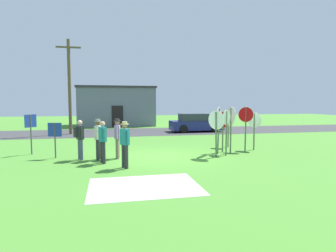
# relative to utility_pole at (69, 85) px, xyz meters

# --- Properties ---
(ground_plane) EXTENTS (80.00, 80.00, 0.00)m
(ground_plane) POSITION_rel_utility_pole_xyz_m (5.10, -10.43, -3.76)
(ground_plane) COLOR #47842D
(street_asphalt) EXTENTS (60.00, 6.40, 0.01)m
(street_asphalt) POSITION_rel_utility_pole_xyz_m (5.10, 0.49, -3.75)
(street_asphalt) COLOR #38383A
(street_asphalt) RESTS_ON ground
(concrete_path) EXTENTS (3.20, 2.40, 0.01)m
(concrete_path) POSITION_rel_utility_pole_xyz_m (3.77, -14.76, -3.75)
(concrete_path) COLOR #ADAAA3
(concrete_path) RESTS_ON ground
(building_background) EXTENTS (7.87, 5.11, 4.06)m
(building_background) POSITION_rel_utility_pole_xyz_m (3.74, 7.82, -1.72)
(building_background) COLOR slate
(building_background) RESTS_ON ground
(utility_pole) EXTENTS (1.80, 0.24, 7.16)m
(utility_pole) POSITION_rel_utility_pole_xyz_m (0.00, 0.00, 0.00)
(utility_pole) COLOR brown
(utility_pole) RESTS_ON ground
(parked_car_on_street) EXTENTS (4.31, 2.04, 1.51)m
(parked_car_on_street) POSITION_rel_utility_pole_xyz_m (9.94, -0.26, -3.07)
(parked_car_on_street) COLOR navy
(parked_car_on_street) RESTS_ON ground
(stop_sign_center_cluster) EXTENTS (0.61, 0.54, 2.23)m
(stop_sign_center_cluster) POSITION_rel_utility_pole_xyz_m (9.52, -9.80, -2.23)
(stop_sign_center_cluster) COLOR #51664C
(stop_sign_center_cluster) RESTS_ON ground
(stop_sign_leaning_right) EXTENTS (0.42, 0.69, 1.93)m
(stop_sign_leaning_right) POSITION_rel_utility_pole_xyz_m (10.10, -9.61, -2.44)
(stop_sign_leaning_right) COLOR #51664C
(stop_sign_leaning_right) RESTS_ON ground
(stop_sign_low_front) EXTENTS (0.55, 0.76, 2.23)m
(stop_sign_low_front) POSITION_rel_utility_pole_xyz_m (7.87, -10.28, -2.22)
(stop_sign_low_front) COLOR #51664C
(stop_sign_low_front) RESTS_ON ground
(stop_sign_rear_right) EXTENTS (0.16, 0.72, 2.24)m
(stop_sign_rear_right) POSITION_rel_utility_pole_xyz_m (8.51, -10.27, -2.23)
(stop_sign_rear_right) COLOR #51664C
(stop_sign_rear_right) RESTS_ON ground
(stop_sign_tallest) EXTENTS (0.58, 0.42, 2.10)m
(stop_sign_tallest) POSITION_rel_utility_pole_xyz_m (8.07, -10.76, -2.33)
(stop_sign_tallest) COLOR #51664C
(stop_sign_tallest) RESTS_ON ground
(stop_sign_nearest) EXTENTS (0.44, 0.65, 1.88)m
(stop_sign_nearest) POSITION_rel_utility_pole_xyz_m (9.18, -8.48, -2.48)
(stop_sign_nearest) COLOR #51664C
(stop_sign_nearest) RESTS_ON ground
(stop_sign_far_back) EXTENTS (0.83, 0.14, 2.00)m
(stop_sign_far_back) POSITION_rel_utility_pole_xyz_m (8.29, -9.83, -2.39)
(stop_sign_far_back) COLOR #51664C
(stop_sign_far_back) RESTS_ON ground
(stop_sign_rear_left) EXTENTS (0.48, 0.75, 2.09)m
(stop_sign_rear_left) POSITION_rel_utility_pole_xyz_m (7.45, -11.05, -2.33)
(stop_sign_rear_left) COLOR #51664C
(stop_sign_rear_left) RESTS_ON ground
(person_in_blue) EXTENTS (0.32, 0.55, 1.69)m
(person_in_blue) POSITION_rel_utility_pole_xyz_m (2.55, -11.29, -2.81)
(person_in_blue) COLOR #2D2D33
(person_in_blue) RESTS_ON ground
(person_in_teal) EXTENTS (0.35, 0.52, 1.74)m
(person_in_teal) POSITION_rel_utility_pole_xyz_m (3.36, -12.32, -2.77)
(person_in_teal) COLOR #2D2D33
(person_in_teal) RESTS_ON ground
(person_with_sunhat) EXTENTS (0.32, 0.56, 1.74)m
(person_with_sunhat) POSITION_rel_utility_pole_xyz_m (2.35, -10.53, -2.77)
(person_with_sunhat) COLOR #2D2D33
(person_with_sunhat) RESTS_ON ground
(person_in_dark_shirt) EXTENTS (0.31, 0.56, 1.74)m
(person_in_dark_shirt) POSITION_rel_utility_pole_xyz_m (3.16, -10.44, -2.77)
(person_in_dark_shirt) COLOR #7A6B56
(person_in_dark_shirt) RESTS_ON ground
(person_on_left) EXTENTS (0.45, 0.53, 1.69)m
(person_on_left) POSITION_rel_utility_pole_xyz_m (1.59, -10.39, -2.77)
(person_on_left) COLOR #4C5670
(person_on_left) RESTS_ON ground
(info_panel_leftmost) EXTENTS (0.42, 0.46, 1.87)m
(info_panel_leftmost) POSITION_rel_utility_pole_xyz_m (-0.75, -8.58, -2.46)
(info_panel_leftmost) COLOR #4C4C51
(info_panel_leftmost) RESTS_ON ground
(info_panel_middle) EXTENTS (0.59, 0.14, 1.55)m
(info_panel_middle) POSITION_rel_utility_pole_xyz_m (0.50, -9.75, -2.69)
(info_panel_middle) COLOR #4C4C51
(info_panel_middle) RESTS_ON ground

